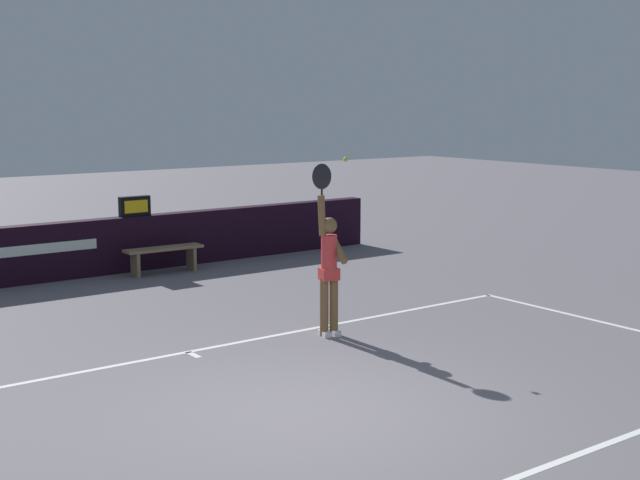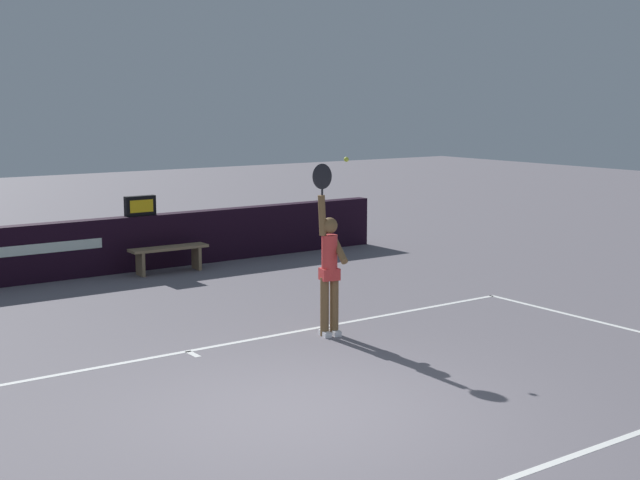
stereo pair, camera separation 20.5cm
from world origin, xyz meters
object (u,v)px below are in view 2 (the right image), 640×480
object	(u,v)px
speed_display	(140,206)
tennis_player	(329,266)
tennis_ball	(346,159)
courtside_bench_near	(169,253)

from	to	relation	value
speed_display	tennis_player	distance (m)	5.87
speed_display	tennis_player	xyz separation A→B (m)	(0.14, -5.86, -0.25)
tennis_ball	tennis_player	bearing A→B (deg)	-168.94
tennis_player	tennis_ball	distance (m)	1.45
tennis_player	courtside_bench_near	distance (m)	5.33
speed_display	courtside_bench_near	world-z (taller)	speed_display
courtside_bench_near	speed_display	bearing A→B (deg)	117.56
tennis_player	courtside_bench_near	size ratio (longest dim) A/B	1.57
speed_display	tennis_player	size ratio (longest dim) A/B	0.25
speed_display	courtside_bench_near	xyz separation A→B (m)	(0.29, -0.56, -0.85)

